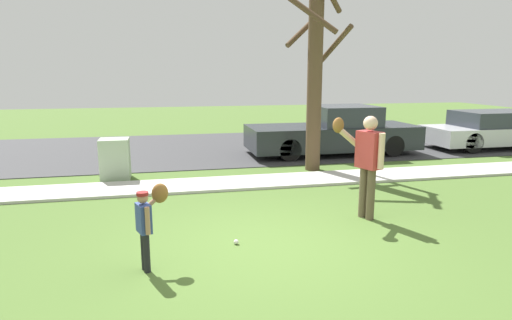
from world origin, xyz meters
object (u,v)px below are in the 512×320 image
Objects in this scene: parked_pickup_dark at (334,133)px; parked_sedan_silver at (494,130)px; baseball at (236,242)px; person_adult at (366,157)px; person_child at (148,216)px; street_tree_near at (315,69)px; utility_cabinet at (115,159)px.

parked_sedan_silver is (5.67, -0.11, -0.05)m from parked_pickup_dark.
baseball is 0.02× the size of parked_sedan_silver.
person_adult is 6.15m from parked_pickup_dark.
person_adult is 9.48m from parked_sedan_silver.
parked_sedan_silver is (7.52, 5.75, -0.47)m from person_adult.
parked_sedan_silver reaches higher than person_child.
baseball is at bearing 33.10° from parked_sedan_silver.
baseball is 5.93m from street_tree_near.
person_adult is at bearing -96.60° from street_tree_near.
person_child is at bearing -155.65° from baseball.
utility_cabinet is at bearing 8.84° from parked_sedan_silver.
parked_sedan_silver is (12.00, 1.87, 0.14)m from utility_cabinet.
person_adult is 24.02× the size of baseball.
person_adult is 0.37× the size of street_tree_near.
person_adult is 3.81m from person_child.
baseball is at bearing 4.86° from person_child.
baseball is 11.81m from parked_sedan_silver.
person_child is 6.77m from street_tree_near.
parked_sedan_silver is at bearing 33.10° from baseball.
person_adult is at bearing -0.31° from person_child.
baseball is 0.01× the size of parked_pickup_dark.
utility_cabinet is 0.21× the size of parked_sedan_silver.
person_adult reaches higher than parked_sedan_silver.
person_child is at bearing -0.31° from person_adult.
parked_pickup_dark reaches higher than person_child.
person_child is 8.94m from parked_pickup_dark.
baseball is (-2.37, -0.70, -1.05)m from person_adult.
person_adult reaches higher than person_child.
person_child is 0.21× the size of parked_pickup_dark.
parked_pickup_dark is (4.22, 6.55, 0.64)m from baseball.
utility_cabinet is (-0.90, 5.13, -0.22)m from person_child.
person_adult reaches higher than utility_cabinet.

